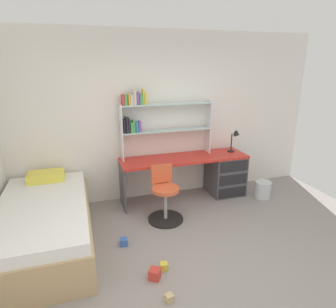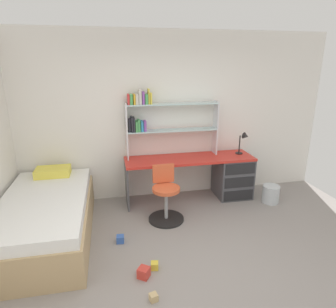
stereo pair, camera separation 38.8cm
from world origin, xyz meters
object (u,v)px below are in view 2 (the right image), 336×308
Objects in this scene: toy_block_natural_0 at (154,297)px; desk at (221,174)px; bed_platform at (46,218)px; toy_block_blue_1 at (120,239)px; bookshelf_hutch at (158,117)px; swivel_chair at (166,199)px; toy_block_yellow_3 at (155,266)px; desk_lamp at (244,140)px; waste_bin at (271,194)px; toy_block_red_2 at (144,273)px.

desk is at bearing 54.06° from toy_block_natural_0.
toy_block_natural_0 is at bearing -125.94° from desk.
bed_platform reaches higher than toy_block_blue_1.
bookshelf_hutch reaches higher than bed_platform.
desk is 1.23m from swivel_chair.
toy_block_blue_1 is 0.69m from toy_block_yellow_3.
bookshelf_hutch is 0.72× the size of bed_platform.
desk_lamp is 2.62m from toy_block_yellow_3.
waste_bin is 2.48m from toy_block_yellow_3.
desk reaches higher than toy_block_red_2.
desk_lamp is 0.18× the size of bed_platform.
waste_bin is at bearing -17.29° from bookshelf_hutch.
desk is at bearing 48.08° from toy_block_red_2.
waste_bin is at bearing -48.89° from desk_lamp.
swivel_chair reaches higher than waste_bin.
desk is 2.09m from toy_block_blue_1.
bookshelf_hutch reaches higher than desk_lamp.
toy_block_natural_0 is (-0.45, -2.25, -1.35)m from bookshelf_hutch.
toy_block_red_2 is (-1.93, -1.75, -0.94)m from desk_lamp.
bed_platform is 3.45m from waste_bin.
bed_platform is 25.28× the size of toy_block_yellow_3.
bookshelf_hutch is at bearing 75.29° from toy_block_red_2.
bookshelf_hutch is 15.94× the size of toy_block_blue_1.
toy_block_blue_1 is 0.82× the size of toy_block_red_2.
swivel_chair is 7.03× the size of toy_block_red_2.
toy_block_natural_0 is (-1.88, -2.09, -0.96)m from desk_lamp.
toy_block_blue_1 is at bearing 107.45° from toy_block_red_2.
bookshelf_hutch is 5.16× the size of waste_bin.
desk_lamp reaches higher than toy_block_red_2.
desk_lamp is 4.08× the size of toy_block_blue_1.
toy_block_red_2 is at bearing 98.82° from toy_block_natural_0.
desk is 1.45m from bookshelf_hutch.
bed_platform is at bearing 131.94° from toy_block_natural_0.
toy_block_red_2 is (-0.05, 0.34, 0.02)m from toy_block_natural_0.
bed_platform is at bearing -151.18° from bookshelf_hutch.
toy_block_blue_1 is at bearing -120.76° from bookshelf_hutch.
desk is 2.81m from bed_platform.
toy_block_yellow_3 is (-0.34, -1.06, -0.28)m from swivel_chair.
toy_block_blue_1 is at bearing 104.68° from toy_block_natural_0.
waste_bin is 2.59m from toy_block_blue_1.
desk is at bearing -177.48° from desk_lamp.
desk is 0.69m from desk_lamp.
bed_platform is at bearing 145.32° from toy_block_yellow_3.
swivel_chair reaches higher than toy_block_yellow_3.
desk_lamp is at bearing 2.52° from desk.
swivel_chair reaches higher than toy_block_blue_1.
toy_block_natural_0 is (-1.50, -2.08, -0.38)m from desk.
bed_platform is (-1.65, -0.91, -1.10)m from bookshelf_hutch.
bookshelf_hutch is 1.50m from desk_lamp.
swivel_chair is at bearing 67.93° from toy_block_red_2.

